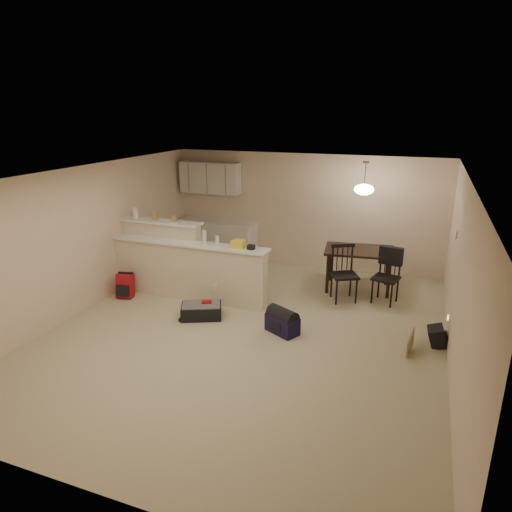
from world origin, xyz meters
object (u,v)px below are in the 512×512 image
at_px(dining_table, 359,254).
at_px(dining_chair_far, 386,277).
at_px(black_daypack, 437,336).
at_px(pendant_lamp, 364,189).
at_px(dining_chair_near, 345,274).
at_px(red_backpack, 125,286).
at_px(navy_duffel, 282,324).
at_px(suitcase, 201,311).

xyz_separation_m(dining_table, dining_chair_far, (0.57, -0.49, -0.22)).
distance_m(dining_table, black_daypack, 2.43).
height_order(pendant_lamp, dining_chair_near, pendant_lamp).
bearing_deg(dining_table, red_backpack, -161.72).
bearing_deg(dining_chair_far, dining_table, 152.81).
bearing_deg(navy_duffel, dining_table, 97.89).
bearing_deg(dining_chair_near, dining_chair_far, -14.09).
relative_size(dining_chair_far, red_backpack, 2.21).
distance_m(dining_chair_far, red_backpack, 4.84).
distance_m(dining_chair_near, black_daypack, 2.05).
xyz_separation_m(red_backpack, navy_duffel, (3.21, -0.34, -0.08)).
height_order(dining_chair_far, suitcase, dining_chair_far).
xyz_separation_m(dining_chair_near, navy_duffel, (-0.68, -1.63, -0.38)).
xyz_separation_m(dining_chair_far, red_backpack, (-4.61, -1.46, -0.27)).
bearing_deg(dining_table, pendant_lamp, -142.53).
relative_size(dining_chair_far, navy_duffel, 1.90).
relative_size(pendant_lamp, navy_duffel, 1.17).
bearing_deg(red_backpack, suitcase, -21.72).
distance_m(dining_table, red_backpack, 4.51).
xyz_separation_m(dining_table, suitcase, (-2.30, -2.24, -0.61)).
bearing_deg(red_backpack, navy_duffel, -18.46).
bearing_deg(navy_duffel, suitcase, -154.15).
bearing_deg(pendant_lamp, navy_duffel, -110.02).
distance_m(dining_chair_far, black_daypack, 1.67).
relative_size(suitcase, black_daypack, 2.11).
xyz_separation_m(dining_chair_near, dining_chair_far, (0.72, 0.17, -0.02)).
bearing_deg(red_backpack, dining_table, 13.33).
bearing_deg(red_backpack, black_daypack, -11.39).
height_order(suitcase, navy_duffel, navy_duffel).
relative_size(dining_chair_far, black_daypack, 3.15).
bearing_deg(dining_chair_far, dining_chair_near, -153.05).
distance_m(pendant_lamp, navy_duffel, 3.06).
distance_m(dining_chair_near, dining_chair_far, 0.74).
bearing_deg(navy_duffel, black_daypack, 38.73).
bearing_deg(dining_table, black_daypack, -59.03).
xyz_separation_m(dining_chair_near, black_daypack, (1.63, -1.19, -0.38)).
distance_m(dining_chair_near, red_backpack, 4.10).
relative_size(dining_chair_near, suitcase, 1.55).
height_order(dining_chair_near, dining_chair_far, dining_chair_near).
xyz_separation_m(dining_chair_far, navy_duffel, (-1.40, -1.80, -0.36)).
relative_size(red_backpack, navy_duffel, 0.86).
relative_size(dining_table, dining_chair_far, 1.41).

